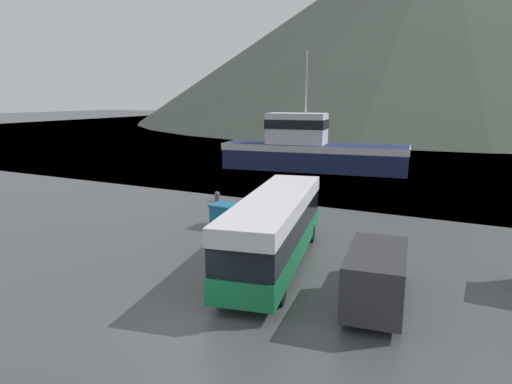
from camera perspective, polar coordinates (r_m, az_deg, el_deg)
ground_plane at (r=16.40m, az=-9.82°, el=-16.55°), size 400.00×400.00×0.00m
water_surface at (r=150.97m, az=23.75°, el=7.89°), size 240.00×240.00×0.00m
hill_backdrop at (r=168.51m, az=21.75°, el=19.30°), size 192.49×192.49×63.99m
tour_bus at (r=21.12m, az=2.40°, el=-4.36°), size 4.85×11.77×3.31m
delivery_van at (r=18.01m, az=14.92°, el=-9.81°), size 2.85×6.40×2.31m
fishing_boat at (r=49.44m, az=6.79°, el=5.34°), size 20.04×7.38×12.50m
storage_bin at (r=27.78m, az=-3.97°, el=-2.87°), size 1.44×1.47×1.40m
small_boat at (r=51.70m, az=13.01°, el=3.45°), size 7.90×4.10×0.98m
mooring_bollard at (r=34.64m, az=-4.88°, el=-0.48°), size 0.42×0.42×0.74m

